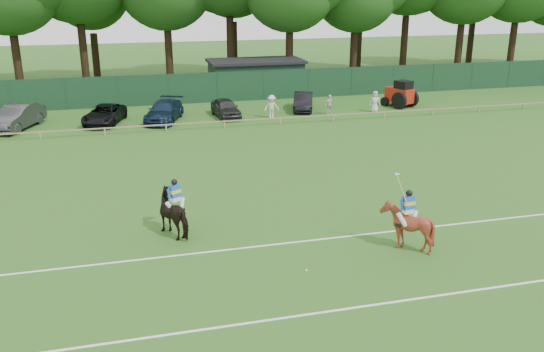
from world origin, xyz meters
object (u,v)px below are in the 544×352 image
object	(u,v)px
spectator_mid	(329,105)
tractor	(401,94)
polo_ball	(306,270)
horse_dark	(176,213)
suv_black	(104,114)
spectator_left	(272,107)
horse_chestnut	(407,226)
utility_shed	(256,77)
sedan_grey	(17,117)
sedan_navy	(164,111)
hatch_grey	(226,108)
spectator_right	(375,102)
estate_black	(303,102)

from	to	relation	value
spectator_mid	tractor	xyz separation A→B (m)	(6.56, 1.34, 0.24)
spectator_mid	polo_ball	size ratio (longest dim) A/B	17.11
horse_dark	spectator_mid	world-z (taller)	horse_dark
suv_black	spectator_left	distance (m)	12.01
spectator_left	horse_chestnut	bearing A→B (deg)	-88.82
polo_ball	utility_shed	bearing A→B (deg)	79.94
tractor	suv_black	bearing A→B (deg)	155.98
spectator_left	polo_ball	bearing A→B (deg)	-98.84
spectator_mid	horse_chestnut	bearing A→B (deg)	-127.61
sedan_grey	spectator_mid	size ratio (longest dim) A/B	3.22
sedan_navy	spectator_mid	bearing A→B (deg)	14.61
horse_chestnut	hatch_grey	distance (m)	23.98
spectator_mid	utility_shed	distance (m)	10.56
polo_ball	spectator_right	bearing A→B (deg)	60.85
horse_chestnut	polo_ball	world-z (taller)	horse_chestnut
horse_dark	hatch_grey	world-z (taller)	horse_dark
sedan_navy	spectator_left	size ratio (longest dim) A/B	2.89
spectator_left	tractor	bearing A→B (deg)	9.88
hatch_grey	estate_black	xyz separation A→B (m)	(6.33, 0.87, 0.00)
sedan_navy	spectator_mid	distance (m)	12.31
spectator_left	spectator_right	size ratio (longest dim) A/B	1.05
horse_chestnut	spectator_left	bearing A→B (deg)	-97.56
suv_black	spectator_left	xyz separation A→B (m)	(11.93, -1.35, 0.20)
spectator_mid	tractor	world-z (taller)	tractor
suv_black	estate_black	distance (m)	15.08
horse_chestnut	tractor	xyz separation A→B (m)	(11.71, 23.93, 0.10)
horse_chestnut	suv_black	world-z (taller)	horse_chestnut
sedan_grey	suv_black	size ratio (longest dim) A/B	1.04
tractor	spectator_left	bearing A→B (deg)	163.02
suv_black	polo_ball	xyz separation A→B (m)	(7.12, -24.73, -0.61)
hatch_grey	tractor	world-z (taller)	tractor
polo_ball	sedan_navy	bearing A→B (deg)	96.85
sedan_navy	polo_ball	size ratio (longest dim) A/B	55.35
spectator_mid	polo_ball	distance (m)	25.22
horse_chestnut	estate_black	world-z (taller)	horse_chestnut
horse_chestnut	spectator_left	world-z (taller)	horse_chestnut
horse_dark	suv_black	bearing A→B (deg)	-111.01
polo_ball	tractor	world-z (taller)	tractor
sedan_grey	spectator_left	distance (m)	17.72
horse_chestnut	spectator_left	xyz separation A→B (m)	(0.63, 22.55, -0.05)
suv_black	utility_shed	bearing A→B (deg)	49.78
sedan_grey	polo_ball	bearing A→B (deg)	-41.28
suv_black	sedan_grey	bearing A→B (deg)	-162.97
estate_black	tractor	world-z (taller)	tractor
estate_black	utility_shed	xyz separation A→B (m)	(-2.01, 7.85, 0.86)
sedan_navy	polo_ball	world-z (taller)	sedan_navy
sedan_grey	horse_chestnut	bearing A→B (deg)	-33.27
horse_dark	polo_ball	distance (m)	6.00
polo_ball	spectator_left	bearing A→B (deg)	78.38
suv_black	spectator_mid	world-z (taller)	spectator_mid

